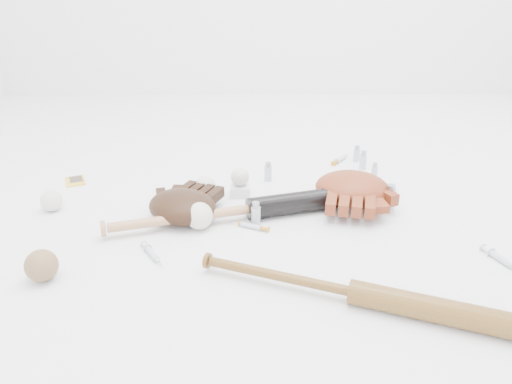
{
  "coord_description": "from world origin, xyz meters",
  "views": [
    {
      "loc": [
        -0.05,
        -1.41,
        0.75
      ],
      "look_at": [
        -0.04,
        0.04,
        0.06
      ],
      "focal_mm": 35.0,
      "sensor_mm": 36.0,
      "label": 1
    }
  ],
  "objects_px": {
    "glove_dark": "(182,206)",
    "pedestal": "(240,190)",
    "bat_wood": "(353,292)",
    "bat_dark": "(251,209)"
  },
  "relations": [
    {
      "from": "glove_dark",
      "to": "pedestal",
      "type": "height_order",
      "value": "glove_dark"
    },
    {
      "from": "bat_dark",
      "to": "glove_dark",
      "type": "height_order",
      "value": "glove_dark"
    },
    {
      "from": "bat_wood",
      "to": "pedestal",
      "type": "bearing_deg",
      "value": 136.34
    },
    {
      "from": "bat_dark",
      "to": "glove_dark",
      "type": "xyz_separation_m",
      "value": [
        -0.21,
        -0.0,
        0.01
      ]
    },
    {
      "from": "bat_wood",
      "to": "pedestal",
      "type": "height_order",
      "value": "bat_wood"
    },
    {
      "from": "glove_dark",
      "to": "bat_dark",
      "type": "bearing_deg",
      "value": 26.19
    },
    {
      "from": "bat_wood",
      "to": "glove_dark",
      "type": "xyz_separation_m",
      "value": [
        -0.46,
        0.42,
        0.02
      ]
    },
    {
      "from": "bat_wood",
      "to": "glove_dark",
      "type": "relative_size",
      "value": 3.14
    },
    {
      "from": "bat_wood",
      "to": "glove_dark",
      "type": "distance_m",
      "value": 0.62
    },
    {
      "from": "bat_dark",
      "to": "pedestal",
      "type": "height_order",
      "value": "bat_dark"
    }
  ]
}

